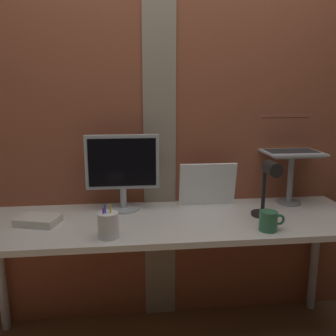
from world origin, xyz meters
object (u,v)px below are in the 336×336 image
Objects in this scene: laptop at (288,142)px; desk_lamp at (268,183)px; whiteboard_panel at (208,184)px; pen_cup at (108,225)px; monitor at (122,166)px; coffee_mug at (269,221)px.

laptop is 1.03× the size of desk_lamp.
pen_cup is at bearing -142.97° from whiteboard_panel.
monitor is 0.98m from laptop.
coffee_mug is at bearing -121.45° from laptop.
laptop is 1.98× the size of pen_cup.
pen_cup is at bearing -180.00° from coffee_mug.
desk_lamp is at bearing -45.80° from whiteboard_panel.
laptop is 0.62m from coffee_mug.
desk_lamp is (0.74, -0.24, -0.06)m from monitor.
whiteboard_panel is (-0.49, -0.05, -0.23)m from laptop.
monitor is 2.59× the size of pen_cup.
laptop is 1.17m from pen_cup.
monitor is 0.44m from pen_cup.
monitor is at bearing -175.92° from laptop.
coffee_mug is (0.75, 0.00, -0.01)m from pen_cup.
laptop is at bearing 53.19° from desk_lamp.
desk_lamp is 2.49× the size of coffee_mug.
monitor is 0.78m from desk_lamp.
whiteboard_panel is 0.47m from coffee_mug.
laptop is 0.98× the size of whiteboard_panel.
whiteboard_panel is at bearing -174.67° from laptop.
desk_lamp is at bearing 71.69° from coffee_mug.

